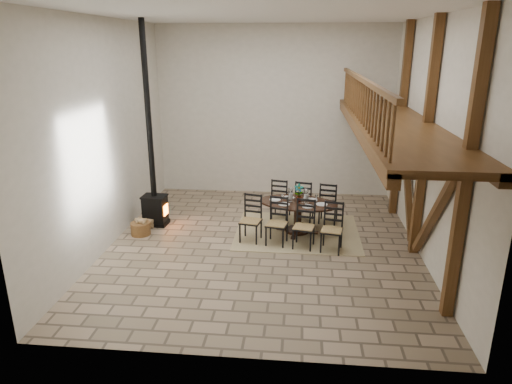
# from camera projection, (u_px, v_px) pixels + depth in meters

# --- Properties ---
(ground) EXTENTS (8.00, 8.00, 0.00)m
(ground) POSITION_uv_depth(u_px,v_px,m) (263.00, 245.00, 10.55)
(ground) COLOR #9A8267
(ground) RESTS_ON ground
(room_shell) EXTENTS (7.02, 8.02, 5.01)m
(room_shell) POSITION_uv_depth(u_px,v_px,m) (320.00, 115.00, 9.50)
(room_shell) COLOR silver
(room_shell) RESTS_ON ground
(rug) EXTENTS (3.00, 2.50, 0.02)m
(rug) POSITION_uv_depth(u_px,v_px,m) (297.00, 232.00, 11.27)
(rug) COLOR tan
(rug) RESTS_ON ground
(dining_table) EXTENTS (2.41, 2.47, 1.23)m
(dining_table) POSITION_uv_depth(u_px,v_px,m) (297.00, 218.00, 11.07)
(dining_table) COLOR black
(dining_table) RESTS_ON ground
(wood_stove) EXTENTS (0.63, 0.50, 5.00)m
(wood_stove) POSITION_uv_depth(u_px,v_px,m) (153.00, 182.00, 11.41)
(wood_stove) COLOR black
(wood_stove) RESTS_ON ground
(log_basket) EXTENTS (0.47, 0.47, 0.39)m
(log_basket) POSITION_uv_depth(u_px,v_px,m) (141.00, 228.00, 11.09)
(log_basket) COLOR brown
(log_basket) RESTS_ON ground
(log_stack) EXTENTS (0.35, 0.36, 0.24)m
(log_stack) POSITION_uv_depth(u_px,v_px,m) (148.00, 222.00, 11.59)
(log_stack) COLOR tan
(log_stack) RESTS_ON ground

